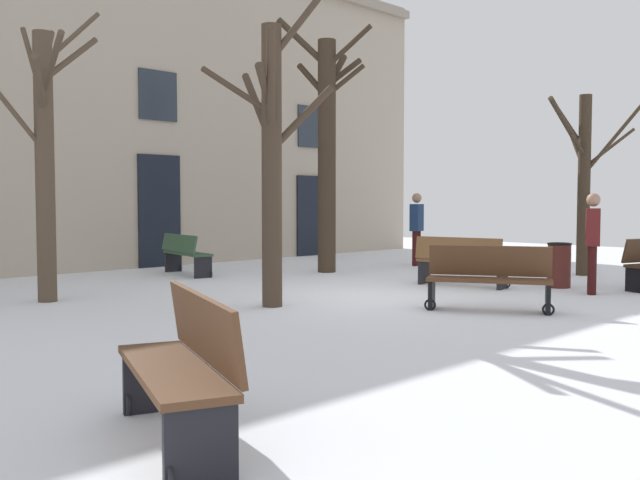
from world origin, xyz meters
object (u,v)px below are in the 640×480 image
Objects in this scene: person_strolling at (417,225)px; bench_far_corner at (461,261)px; tree_foreground at (45,148)px; litter_bin at (559,265)px; bench_back_to_back_left at (489,278)px; tree_left_of_center at (584,177)px; bench_facing_shops at (182,367)px; tree_center at (272,144)px; tree_right_of_center at (327,145)px; bench_near_lamp at (185,253)px; person_crossing_plaza at (593,238)px.

bench_far_corner is at bearing -147.47° from person_strolling.
tree_foreground reaches higher than bench_far_corner.
tree_foreground is at bearing 50.11° from bench_far_corner.
litter_bin is at bearing -32.76° from tree_foreground.
tree_foreground reaches higher than bench_back_to_back_left.
tree_foreground is at bearing 157.06° from tree_left_of_center.
bench_facing_shops reaches higher than litter_bin.
tree_center is 6.08× the size of litter_bin.
bench_near_lamp is (-2.57, 1.66, -2.32)m from tree_right_of_center.
tree_right_of_center reaches higher than tree_center.
person_crossing_plaza is at bearing 54.74° from bench_back_to_back_left.
tree_center is 2.91× the size of bench_facing_shops.
bench_facing_shops is (-6.17, -1.59, 0.03)m from bench_back_to_back_left.
person_strolling is (2.61, -0.45, -1.81)m from tree_right_of_center.
tree_right_of_center is at bearing -112.56° from bench_near_lamp.
tree_right_of_center is 5.53m from litter_bin.
tree_right_of_center is 3.21m from person_strolling.
tree_foreground is 6.94m from bench_back_to_back_left.
tree_center reaches higher than tree_left_of_center.
person_crossing_plaza is at bearing -152.36° from tree_left_of_center.
bench_near_lamp is 1.01× the size of bench_far_corner.
tree_left_of_center is 0.82× the size of tree_foreground.
tree_foreground is at bearing -171.81° from bench_back_to_back_left.
bench_far_corner is (6.17, -3.39, -1.90)m from tree_foreground.
person_strolling is at bearing -52.32° from bench_far_corner.
tree_center is 4.47m from bench_far_corner.
tree_foreground is 2.68× the size of bench_far_corner.
person_strolling is at bearing 20.63° from tree_center.
tree_center is 5.83m from litter_bin.
tree_center is at bearing -175.59° from person_strolling.
bench_far_corner is 0.98× the size of person_strolling.
tree_center is at bearing -52.11° from tree_foreground.
bench_back_to_back_left is (1.93, -2.46, -1.92)m from tree_center.
tree_foreground reaches higher than bench_near_lamp.
bench_far_corner is at bearing -28.82° from tree_foreground.
person_strolling is (6.73, 2.53, -1.41)m from tree_center.
person_strolling is at bearing 141.81° from bench_facing_shops.
tree_foreground is 2.66× the size of bench_back_to_back_left.
tree_left_of_center reaches higher than bench_far_corner.
bench_back_to_back_left is at bearing 149.01° from person_crossing_plaza.
bench_back_to_back_left is 1.01× the size of bench_far_corner.
tree_center is at bearing -144.05° from tree_right_of_center.
person_crossing_plaza is (2.75, -0.26, 0.47)m from bench_back_to_back_left.
tree_foreground reaches higher than tree_left_of_center.
bench_near_lamp is (3.72, 1.84, -1.91)m from tree_foreground.
tree_right_of_center is 6.02m from person_crossing_plaza.
tree_foreground is (-6.30, -0.19, -0.42)m from tree_right_of_center.
bench_facing_shops is (-8.36, -7.04, -2.29)m from tree_right_of_center.
person_crossing_plaza is (3.13, -7.36, 0.48)m from bench_near_lamp.
tree_right_of_center is 3.16× the size of person_strolling.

